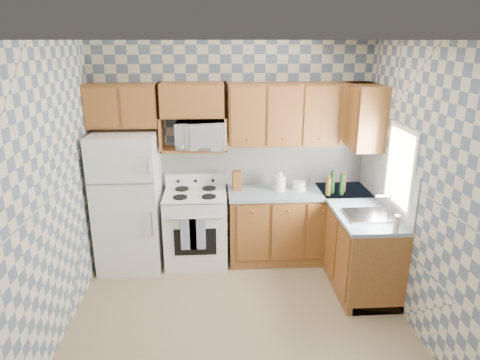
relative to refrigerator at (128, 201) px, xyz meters
name	(u,v)px	position (x,y,z in m)	size (l,w,h in m)	color
floor	(240,320)	(1.27, -1.25, -0.84)	(3.40, 3.40, 0.00)	#8B7457
back_wall	(232,152)	(1.27, 0.35, 0.51)	(3.40, 0.02, 2.70)	slate
right_wall	(420,191)	(2.97, -1.25, 0.51)	(0.02, 3.20, 2.70)	slate
backsplash_back	(263,163)	(1.68, 0.34, 0.36)	(2.60, 0.01, 0.56)	white
backsplash_right	(385,180)	(2.96, -0.45, 0.36)	(0.01, 1.60, 0.56)	white
refrigerator	(128,201)	(0.00, 0.00, 0.00)	(0.75, 0.70, 1.68)	silver
stove_body	(196,228)	(0.80, 0.03, -0.39)	(0.76, 0.65, 0.90)	silver
cooktop	(195,194)	(0.80, 0.03, 0.07)	(0.76, 0.65, 0.03)	silver
backguard	(196,180)	(0.80, 0.30, 0.16)	(0.76, 0.08, 0.17)	silver
dish_towel_left	(189,234)	(0.73, -0.32, -0.31)	(0.19, 0.03, 0.39)	navy
dish_towel_right	(198,234)	(0.84, -0.32, -0.31)	(0.19, 0.03, 0.39)	navy
base_cabinets_back	(298,226)	(2.10, 0.05, -0.40)	(1.75, 0.60, 0.88)	brown
base_cabinets_right	(354,242)	(2.67, -0.45, -0.40)	(0.60, 1.60, 0.88)	brown
countertop_back	(299,192)	(2.10, 0.05, 0.06)	(1.77, 0.63, 0.04)	gray
countertop_right	(357,205)	(2.67, -0.45, 0.06)	(0.63, 1.60, 0.04)	gray
upper_cabinets_back	(301,114)	(2.10, 0.19, 1.01)	(1.75, 0.33, 0.74)	brown
upper_cabinets_fridge	(122,106)	(-0.02, 0.19, 1.13)	(0.82, 0.33, 0.50)	brown
upper_cabinets_right	(363,116)	(2.81, 0.00, 1.01)	(0.33, 0.70, 0.74)	brown
microwave_shelf	(194,149)	(0.80, 0.19, 0.60)	(0.80, 0.33, 0.03)	brown
microwave	(202,135)	(0.90, 0.17, 0.78)	(0.60, 0.40, 0.33)	silver
sink	(368,215)	(2.67, -0.80, 0.09)	(0.48, 0.40, 0.03)	#B7B7BC
window	(400,168)	(2.96, -0.80, 0.61)	(0.02, 0.66, 0.86)	silver
bottle_0	(332,182)	(2.48, -0.06, 0.22)	(0.06, 0.06, 0.27)	black
bottle_1	(342,184)	(2.58, -0.12, 0.21)	(0.06, 0.06, 0.26)	black
bottle_2	(343,182)	(2.63, -0.02, 0.20)	(0.06, 0.06, 0.24)	#4D3811
bottle_3	(328,187)	(2.41, -0.14, 0.19)	(0.06, 0.06, 0.22)	#4D3811
knife_block	(237,180)	(1.32, 0.12, 0.20)	(0.11, 0.11, 0.24)	brown
electric_kettle	(280,183)	(1.85, 0.06, 0.17)	(0.15, 0.15, 0.19)	silver
food_containers	(299,186)	(2.10, 0.06, 0.14)	(0.17, 0.17, 0.11)	silver
soap_bottle	(396,224)	(2.81, -1.20, 0.17)	(0.06, 0.06, 0.17)	silver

